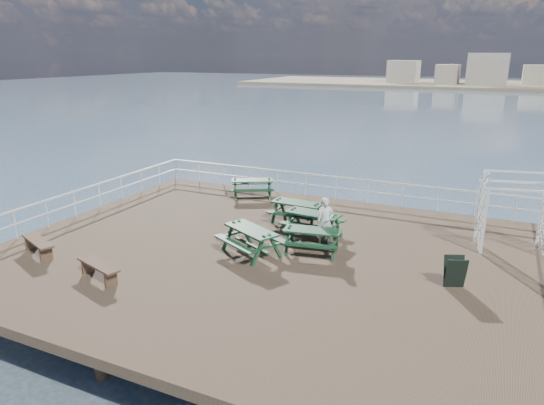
{
  "coord_description": "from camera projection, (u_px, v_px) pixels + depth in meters",
  "views": [
    {
      "loc": [
        6.35,
        -13.63,
        6.35
      ],
      "look_at": [
        -0.9,
        1.91,
        1.1
      ],
      "focal_mm": 32.0,
      "sensor_mm": 36.0,
      "label": 1
    }
  ],
  "objects": [
    {
      "name": "flat_bench_far",
      "position": [
        38.0,
        244.0,
        15.95
      ],
      "size": [
        1.83,
        1.05,
        0.52
      ],
      "rotation": [
        0.0,
        0.0,
        -0.37
      ],
      "color": "brown",
      "rests_on": "ground"
    },
    {
      "name": "sandwich_board",
      "position": [
        455.0,
        272.0,
        13.69
      ],
      "size": [
        0.69,
        0.61,
        0.93
      ],
      "rotation": [
        0.0,
        0.0,
        0.4
      ],
      "color": "black",
      "rests_on": "ground"
    },
    {
      "name": "picnic_table_e",
      "position": [
        312.0,
        236.0,
        16.11
      ],
      "size": [
        2.09,
        1.8,
        0.91
      ],
      "rotation": [
        0.0,
        0.0,
        0.17
      ],
      "color": "#13351C",
      "rests_on": "ground"
    },
    {
      "name": "trellis_arbor",
      "position": [
        514.0,
        216.0,
        16.09
      ],
      "size": [
        2.4,
        1.63,
        2.74
      ],
      "rotation": [
        0.0,
        0.0,
        0.22
      ],
      "color": "silver",
      "rests_on": "ground"
    },
    {
      "name": "flat_bench_near",
      "position": [
        99.0,
        268.0,
        14.18
      ],
      "size": [
        1.78,
        0.9,
        0.5
      ],
      "rotation": [
        0.0,
        0.0,
        -0.29
      ],
      "color": "brown",
      "rests_on": "ground"
    },
    {
      "name": "picnic_table_b",
      "position": [
        297.0,
        208.0,
        18.95
      ],
      "size": [
        2.03,
        1.67,
        0.95
      ],
      "rotation": [
        0.0,
        0.0,
        -0.05
      ],
      "color": "#13351C",
      "rests_on": "ground"
    },
    {
      "name": "picnic_table_c",
      "position": [
        313.0,
        219.0,
        17.66
      ],
      "size": [
        2.13,
        1.78,
        0.96
      ],
      "rotation": [
        0.0,
        0.0,
        -0.1
      ],
      "color": "#13351C",
      "rests_on": "ground"
    },
    {
      "name": "picnic_table_d",
      "position": [
        251.0,
        235.0,
        15.98
      ],
      "size": [
        2.54,
        2.37,
        0.99
      ],
      "rotation": [
        0.0,
        0.0,
        -0.47
      ],
      "color": "#13351C",
      "rests_on": "ground"
    },
    {
      "name": "person",
      "position": [
        325.0,
        222.0,
        16.66
      ],
      "size": [
        0.74,
        0.68,
        1.69
      ],
      "primitive_type": "imported",
      "rotation": [
        0.0,
        0.0,
        0.6
      ],
      "color": "silver",
      "rests_on": "ground"
    },
    {
      "name": "ground",
      "position": [
        272.0,
        256.0,
        16.28
      ],
      "size": [
        18.0,
        14.0,
        0.3
      ],
      "primitive_type": "cube",
      "color": "brown",
      "rests_on": "ground"
    },
    {
      "name": "railing",
      "position": [
        299.0,
        206.0,
        18.24
      ],
      "size": [
        17.77,
        13.76,
        1.1
      ],
      "color": "silver",
      "rests_on": "ground"
    },
    {
      "name": "picnic_table_a",
      "position": [
        252.0,
        184.0,
        22.45
      ],
      "size": [
        2.4,
        2.26,
        0.92
      ],
      "rotation": [
        0.0,
        0.0,
        0.51
      ],
      "color": "#13351C",
      "rests_on": "ground"
    },
    {
      "name": "sea_backdrop",
      "position": [
        530.0,
        82.0,
        127.49
      ],
      "size": [
        300.0,
        300.0,
        9.2
      ],
      "color": "#3D5367",
      "rests_on": "ground"
    }
  ]
}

